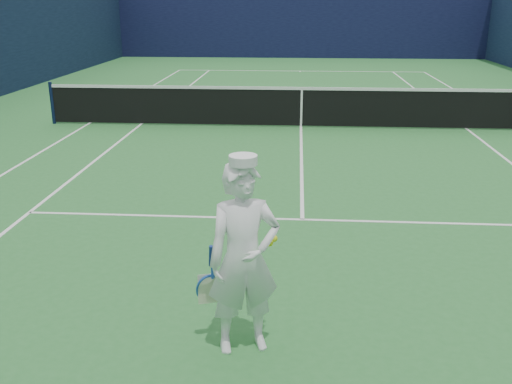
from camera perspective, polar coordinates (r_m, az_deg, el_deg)
ground at (r=14.51m, az=4.52°, el=6.49°), size 80.00×80.00×0.00m
court_markings at (r=14.51m, az=4.52°, el=6.50°), size 11.03×23.83×0.01m
windscreen_fence at (r=14.23m, az=4.73°, el=14.38°), size 20.12×36.12×4.00m
tennis_net at (r=14.41m, az=4.57°, el=8.64°), size 12.88×0.09×1.07m
tennis_player at (r=5.05m, az=-1.24°, el=-6.67°), size 0.86×0.60×1.83m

